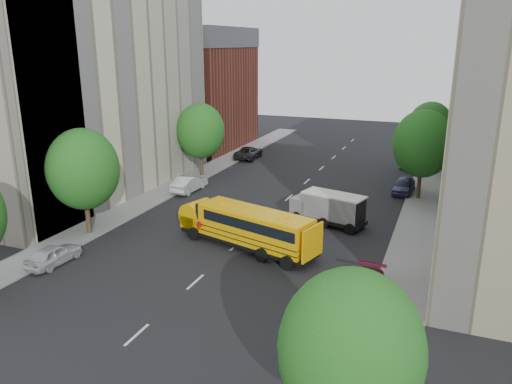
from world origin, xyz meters
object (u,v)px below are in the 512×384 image
Objects in this scene: street_tree_3 at (351,350)px; parked_car_4 at (404,186)px; parked_car_0 at (54,254)px; parked_car_5 at (408,160)px; safari_truck at (328,208)px; parked_car_3 at (362,290)px; street_tree_2 at (201,131)px; street_tree_5 at (430,127)px; parked_car_1 at (189,183)px; parked_car_2 at (249,152)px; street_tree_4 at (423,144)px; school_bus at (246,225)px; street_tree_1 at (83,169)px.

street_tree_3 is 33.64m from parked_car_4.
street_tree_3 is 22.77m from parked_car_0.
parked_car_5 is (-2.01, 44.51, -3.69)m from street_tree_3.
safari_truck is 12.22m from parked_car_3.
parked_car_5 is (18.59, 35.59, 0.11)m from parked_car_0.
street_tree_2 is 1.58× the size of parked_car_3.
street_tree_5 is 40.88m from parked_car_0.
safari_truck is 11.86m from parked_car_4.
street_tree_2 is 1.23× the size of safari_truck.
parked_car_2 is (-0.09, 15.11, -0.02)m from parked_car_1.
street_tree_3 is at bearing -90.00° from street_tree_4.
street_tree_4 reaches higher than street_tree_3.
safari_truck is at bearing -134.08° from parked_car_0.
street_tree_4 is 0.76× the size of school_bus.
parked_car_5 is at bearing 89.97° from school_bus.
parked_car_1 reaches higher than parked_car_3.
school_bus reaches higher than parked_car_0.
street_tree_4 is at bearing -41.12° from parked_car_4.
street_tree_2 reaches higher than street_tree_3.
street_tree_5 is 33.05m from parked_car_3.
street_tree_3 is 0.88× the size of street_tree_4.
street_tree_3 is at bearing -55.49° from street_tree_2.
parked_car_4 is (-1.40, 1.40, -4.35)m from street_tree_4.
parked_car_5 is at bearing -114.70° from parked_car_0.
street_tree_4 is 12.01m from street_tree_5.
parked_car_2 is 1.24× the size of parked_car_4.
parked_car_5 is (18.59, 2.87, 0.03)m from parked_car_2.
parked_car_0 is at bearing -124.21° from parked_car_4.
safari_truck reaches higher than parked_car_3.
street_tree_4 reaches higher than school_bus.
parked_car_3 is at bearing -12.03° from school_bus.
street_tree_5 is 1.42× the size of parked_car_2.
parked_car_4 reaches higher than parked_car_0.
street_tree_5 reaches higher than safari_truck.
street_tree_4 is 23.16m from parked_car_2.
street_tree_3 is at bearing -88.55° from parked_car_5.
street_tree_4 is 1.76× the size of parked_car_1.
parked_car_1 is at bearing 144.66° from parked_car_3.
parked_car_0 is at bearing 156.58° from street_tree_3.
street_tree_1 is 1.11× the size of street_tree_3.
street_tree_1 is at bearing -126.25° from street_tree_5.
street_tree_3 is 44.00m from street_tree_5.
street_tree_5 is at bearing 90.00° from street_tree_4.
parked_car_0 is 0.73× the size of parked_car_2.
street_tree_3 is at bearing 129.58° from parked_car_1.
street_tree_2 is 1.46× the size of parked_car_2.
street_tree_3 is at bearing -79.53° from parked_car_3.
parked_car_2 is at bearing 116.32° from street_tree_3.
street_tree_2 is at bearing -149.09° from parked_car_5.
safari_truck reaches higher than parked_car_5.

